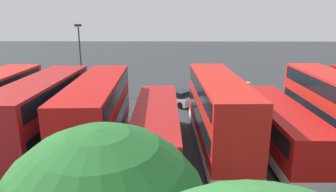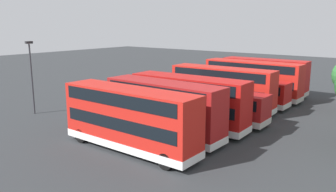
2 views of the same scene
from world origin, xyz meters
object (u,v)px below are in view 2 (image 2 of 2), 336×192
Objects in this scene: car_small_green at (131,87)px; waste_bin_yellow at (150,84)px; bus_single_deck_third at (242,91)px; bus_double_decker_seventh at (164,108)px; bus_double_decker_far_end at (130,118)px; bus_double_decker_near_end at (264,76)px; bus_double_decker_fourth at (222,88)px; bus_double_decker_sixth at (189,101)px; bus_double_decker_second at (252,79)px; car_hatchback_silver at (139,96)px; lamp_post_tall at (31,72)px; bus_single_deck_fifth at (210,103)px.

waste_bin_yellow is (-4.55, -0.56, -0.22)m from car_small_green.
bus_double_decker_seventh is at bearing 0.85° from bus_single_deck_third.
bus_single_deck_third is 0.94× the size of bus_double_decker_far_end.
bus_double_decker_near_end and bus_double_decker_fourth have the same top height.
bus_double_decker_seventh is at bearing -1.86° from bus_double_decker_sixth.
bus_double_decker_second is at bearing 113.79° from car_small_green.
car_hatchback_silver is 4.31× the size of waste_bin_yellow.
bus_double_decker_sixth is (18.15, 0.68, 0.00)m from bus_double_decker_near_end.
bus_double_decker_fourth is 1.03× the size of bus_double_decker_sixth.
bus_single_deck_third is at bearing 121.72° from car_hatchback_silver.
bus_double_decker_sixth is 2.64× the size of car_hatchback_silver.
bus_double_decker_far_end is (3.68, -0.20, 0.00)m from bus_double_decker_seventh.
car_hatchback_silver is at bearing -58.28° from bus_single_deck_third.
lamp_post_tall is (20.27, -14.45, 1.88)m from bus_double_decker_second.
bus_double_decker_second is 1.14× the size of bus_double_decker_seventh.
bus_single_deck_fifth is (14.65, 0.70, -0.83)m from bus_double_decker_near_end.
bus_double_decker_seventh is 19.13m from car_small_green.
lamp_post_tall is at bearing -35.49° from bus_double_decker_second.
bus_double_decker_seventh is 13.20m from car_hatchback_silver.
car_small_green is (-15.48, -14.76, -1.75)m from bus_double_decker_far_end.
bus_single_deck_third is 15.48m from waste_bin_yellow.
bus_double_decker_near_end is 15.93m from waste_bin_yellow.
lamp_post_tall is 7.71× the size of waste_bin_yellow.
bus_double_decker_far_end is 15.62m from car_hatchback_silver.
bus_double_decker_near_end is 10.83m from bus_double_decker_fourth.
waste_bin_yellow is at bearing -146.91° from car_hatchback_silver.
waste_bin_yellow is at bearing -136.49° from bus_double_decker_seventh.
bus_single_deck_third is 11.78m from car_hatchback_silver.
bus_double_decker_near_end is 1.00× the size of bus_double_decker_sixth.
bus_double_decker_sixth is 3.34m from bus_double_decker_seventh.
bus_double_decker_second is at bearing -1.91° from bus_double_decker_near_end.
bus_double_decker_second reaches higher than car_hatchback_silver.
car_hatchback_silver is 0.93× the size of car_small_green.
bus_double_decker_far_end is at bearing -1.76° from bus_single_deck_fifth.
bus_double_decker_second is at bearing -177.84° from bus_double_decker_seventh.
bus_single_deck_fifth is 6.89m from bus_double_decker_seventh.
bus_double_decker_sixth is 11.38× the size of waste_bin_yellow.
bus_double_decker_sixth is 7.02m from bus_double_decker_far_end.
car_small_green is at bearing 179.25° from lamp_post_tall.
bus_double_decker_fourth is (3.70, -0.49, 0.83)m from bus_single_deck_third.
lamp_post_tall reaches higher than bus_double_decker_fourth.
bus_double_decker_sixth reaches higher than bus_single_deck_fifth.
bus_double_decker_fourth is 7.37m from bus_double_decker_sixth.
bus_double_decker_near_end and bus_double_decker_sixth have the same top height.
bus_double_decker_near_end is 27.86m from lamp_post_tall.
bus_single_deck_fifth is at bearing 179.70° from bus_double_decker_sixth.
bus_double_decker_near_end is at bearing 178.09° from bus_double_decker_second.
bus_single_deck_third is 18.06m from bus_double_decker_far_end.
bus_double_decker_second is 7.43m from bus_double_decker_fourth.
bus_double_decker_far_end is 2.54× the size of car_small_green.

